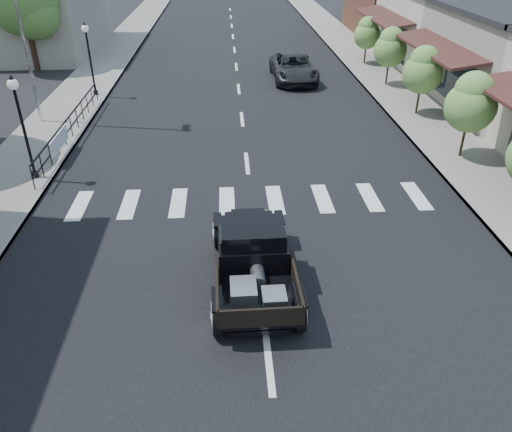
{
  "coord_description": "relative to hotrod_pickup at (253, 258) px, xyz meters",
  "views": [
    {
      "loc": [
        -0.72,
        -10.51,
        7.94
      ],
      "look_at": [
        0.0,
        1.31,
        1.0
      ],
      "focal_mm": 35.0,
      "sensor_mm": 36.0,
      "label": 1
    }
  ],
  "objects": [
    {
      "name": "sidewalk_left",
      "position": [
        -8.33,
        15.42,
        -0.75
      ],
      "size": [
        3.0,
        80.0,
        0.15
      ],
      "primitive_type": "cube",
      "color": "gray",
      "rests_on": "ground"
    },
    {
      "name": "big_tree_far",
      "position": [
        -12.33,
        22.42,
        2.35
      ],
      "size": [
        4.32,
        4.32,
        6.34
      ],
      "primitive_type": null,
      "color": "#466B2E",
      "rests_on": "ground"
    },
    {
      "name": "road",
      "position": [
        0.17,
        15.42,
        -0.82
      ],
      "size": [
        14.0,
        80.0,
        0.02
      ],
      "primitive_type": "cube",
      "color": "black",
      "rests_on": "ground"
    },
    {
      "name": "lamp_post_c",
      "position": [
        -7.43,
        16.42,
        1.14
      ],
      "size": [
        0.36,
        0.36,
        3.62
      ],
      "primitive_type": null,
      "color": "black",
      "rests_on": "sidewalk_left"
    },
    {
      "name": "small_tree_d",
      "position": [
        8.47,
        17.43,
        0.81
      ],
      "size": [
        1.78,
        1.78,
        2.96
      ],
      "primitive_type": null,
      "color": "#59863D",
      "rests_on": "sidewalk_right"
    },
    {
      "name": "railing",
      "position": [
        -7.13,
        10.42,
        -0.18
      ],
      "size": [
        0.08,
        10.0,
        1.0
      ],
      "primitive_type": null,
      "color": "black",
      "rests_on": "sidewalk_left"
    },
    {
      "name": "low_building_left",
      "position": [
        -14.83,
        28.42,
        1.67
      ],
      "size": [
        10.0,
        12.0,
        5.0
      ],
      "primitive_type": "cube",
      "color": "gray",
      "rests_on": "ground"
    },
    {
      "name": "small_tree_e",
      "position": [
        8.47,
        22.36,
        0.7
      ],
      "size": [
        1.66,
        1.66,
        2.76
      ],
      "primitive_type": null,
      "color": "#59863D",
      "rests_on": "sidewalk_right"
    },
    {
      "name": "small_tree_b",
      "position": [
        8.47,
        7.35,
        0.89
      ],
      "size": [
        1.89,
        1.89,
        3.14
      ],
      "primitive_type": null,
      "color": "#59863D",
      "rests_on": "sidewalk_right"
    },
    {
      "name": "storefront_far",
      "position": [
        15.17,
        22.42,
        1.42
      ],
      "size": [
        10.0,
        9.0,
        4.5
      ],
      "primitive_type": "cube",
      "color": "beige",
      "rests_on": "ground"
    },
    {
      "name": "sidewalk_right",
      "position": [
        8.67,
        15.42,
        -0.75
      ],
      "size": [
        3.0,
        80.0,
        0.15
      ],
      "primitive_type": "cube",
      "color": "gray",
      "rests_on": "ground"
    },
    {
      "name": "banner",
      "position": [
        -7.05,
        8.42,
        -0.38
      ],
      "size": [
        0.04,
        2.2,
        0.6
      ],
      "primitive_type": null,
      "color": "silver",
      "rests_on": "sidewalk_left"
    },
    {
      "name": "second_car",
      "position": [
        3.42,
        19.07,
        -0.1
      ],
      "size": [
        2.47,
        5.24,
        1.45
      ],
      "primitive_type": "imported",
      "rotation": [
        0.0,
        0.0,
        0.01
      ],
      "color": "black",
      "rests_on": "ground"
    },
    {
      "name": "lamp_post_b",
      "position": [
        -7.43,
        6.42,
        1.14
      ],
      "size": [
        0.36,
        0.36,
        3.62
      ],
      "primitive_type": null,
      "color": "black",
      "rests_on": "sidewalk_left"
    },
    {
      "name": "road_markings",
      "position": [
        0.17,
        10.42,
        -0.83
      ],
      "size": [
        12.0,
        60.0,
        0.06
      ],
      "primitive_type": null,
      "color": "silver",
      "rests_on": "ground"
    },
    {
      "name": "ground",
      "position": [
        0.17,
        0.42,
        -0.83
      ],
      "size": [
        120.0,
        120.0,
        0.0
      ],
      "primitive_type": "plane",
      "color": "black",
      "rests_on": "ground"
    },
    {
      "name": "hotrod_pickup",
      "position": [
        0.0,
        0.0,
        0.0
      ],
      "size": [
        2.3,
        4.8,
        1.65
      ],
      "primitive_type": null,
      "rotation": [
        0.0,
        0.0,
        0.02
      ],
      "color": "black",
      "rests_on": "ground"
    },
    {
      "name": "small_tree_c",
      "position": [
        8.47,
        12.4,
        0.83
      ],
      "size": [
        1.81,
        1.81,
        3.02
      ],
      "primitive_type": null,
      "color": "#59863D",
      "rests_on": "sidewalk_right"
    }
  ]
}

